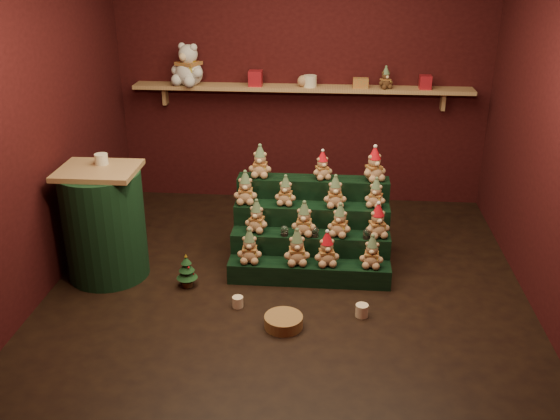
# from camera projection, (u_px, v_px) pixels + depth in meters

# --- Properties ---
(ground) EXTENTS (4.00, 4.00, 0.00)m
(ground) POSITION_uv_depth(u_px,v_px,m) (288.00, 283.00, 5.40)
(ground) COLOR black
(ground) RESTS_ON ground
(back_wall) EXTENTS (4.00, 0.10, 2.80)m
(back_wall) POSITION_uv_depth(u_px,v_px,m) (302.00, 75.00, 6.73)
(back_wall) COLOR black
(back_wall) RESTS_ON ground
(front_wall) EXTENTS (4.00, 0.10, 2.80)m
(front_wall) POSITION_uv_depth(u_px,v_px,m) (257.00, 242.00, 2.98)
(front_wall) COLOR black
(front_wall) RESTS_ON ground
(left_wall) EXTENTS (0.10, 4.00, 2.80)m
(left_wall) POSITION_uv_depth(u_px,v_px,m) (35.00, 120.00, 5.02)
(left_wall) COLOR black
(left_wall) RESTS_ON ground
(right_wall) EXTENTS (0.10, 4.00, 2.80)m
(right_wall) POSITION_uv_depth(u_px,v_px,m) (560.00, 133.00, 4.69)
(right_wall) COLOR black
(right_wall) RESTS_ON ground
(back_shelf) EXTENTS (3.60, 0.26, 0.24)m
(back_shelf) POSITION_uv_depth(u_px,v_px,m) (301.00, 89.00, 6.61)
(back_shelf) COLOR tan
(back_shelf) RESTS_ON ground
(riser_tier_front) EXTENTS (1.40, 0.22, 0.18)m
(riser_tier_front) POSITION_uv_depth(u_px,v_px,m) (309.00, 273.00, 5.39)
(riser_tier_front) COLOR black
(riser_tier_front) RESTS_ON ground
(riser_tier_midfront) EXTENTS (1.40, 0.22, 0.36)m
(riser_tier_midfront) POSITION_uv_depth(u_px,v_px,m) (310.00, 252.00, 5.56)
(riser_tier_midfront) COLOR black
(riser_tier_midfront) RESTS_ON ground
(riser_tier_midback) EXTENTS (1.40, 0.22, 0.54)m
(riser_tier_midback) POSITION_uv_depth(u_px,v_px,m) (311.00, 232.00, 5.72)
(riser_tier_midback) COLOR black
(riser_tier_midback) RESTS_ON ground
(riser_tier_back) EXTENTS (1.40, 0.22, 0.72)m
(riser_tier_back) POSITION_uv_depth(u_px,v_px,m) (312.00, 214.00, 5.89)
(riser_tier_back) COLOR black
(riser_tier_back) RESTS_ON ground
(teddy_0) EXTENTS (0.22, 0.20, 0.30)m
(teddy_0) POSITION_uv_depth(u_px,v_px,m) (250.00, 246.00, 5.33)
(teddy_0) COLOR tan
(teddy_0) RESTS_ON riser_tier_front
(teddy_1) EXTENTS (0.25, 0.23, 0.31)m
(teddy_1) POSITION_uv_depth(u_px,v_px,m) (297.00, 247.00, 5.30)
(teddy_1) COLOR tan
(teddy_1) RESTS_ON riser_tier_front
(teddy_2) EXTENTS (0.25, 0.23, 0.30)m
(teddy_2) POSITION_uv_depth(u_px,v_px,m) (327.00, 249.00, 5.28)
(teddy_2) COLOR tan
(teddy_2) RESTS_ON riser_tier_front
(teddy_3) EXTENTS (0.22, 0.20, 0.28)m
(teddy_3) POSITION_uv_depth(u_px,v_px,m) (372.00, 251.00, 5.25)
(teddy_3) COLOR tan
(teddy_3) RESTS_ON riser_tier_front
(teddy_4) EXTENTS (0.24, 0.22, 0.29)m
(teddy_4) POSITION_uv_depth(u_px,v_px,m) (257.00, 216.00, 5.48)
(teddy_4) COLOR tan
(teddy_4) RESTS_ON riser_tier_midfront
(teddy_5) EXTENTS (0.23, 0.21, 0.30)m
(teddy_5) POSITION_uv_depth(u_px,v_px,m) (304.00, 219.00, 5.42)
(teddy_5) COLOR tan
(teddy_5) RESTS_ON riser_tier_midfront
(teddy_6) EXTENTS (0.25, 0.24, 0.29)m
(teddy_6) POSITION_uv_depth(u_px,v_px,m) (340.00, 220.00, 5.40)
(teddy_6) COLOR tan
(teddy_6) RESTS_ON riser_tier_midfront
(teddy_7) EXTENTS (0.26, 0.25, 0.30)m
(teddy_7) POSITION_uv_depth(u_px,v_px,m) (378.00, 221.00, 5.38)
(teddy_7) COLOR tan
(teddy_7) RESTS_ON riser_tier_midfront
(teddy_8) EXTENTS (0.22, 0.20, 0.30)m
(teddy_8) POSITION_uv_depth(u_px,v_px,m) (245.00, 188.00, 5.61)
(teddy_8) COLOR tan
(teddy_8) RESTS_ON riser_tier_midback
(teddy_9) EXTENTS (0.21, 0.19, 0.27)m
(teddy_9) POSITION_uv_depth(u_px,v_px,m) (286.00, 190.00, 5.59)
(teddy_9) COLOR tan
(teddy_9) RESTS_ON riser_tier_midback
(teddy_10) EXTENTS (0.22, 0.20, 0.29)m
(teddy_10) POSITION_uv_depth(u_px,v_px,m) (335.00, 192.00, 5.53)
(teddy_10) COLOR tan
(teddy_10) RESTS_ON riser_tier_midback
(teddy_11) EXTENTS (0.23, 0.22, 0.27)m
(teddy_11) POSITION_uv_depth(u_px,v_px,m) (376.00, 193.00, 5.54)
(teddy_11) COLOR tan
(teddy_11) RESTS_ON riser_tier_midback
(teddy_12) EXTENTS (0.22, 0.20, 0.30)m
(teddy_12) POSITION_uv_depth(u_px,v_px,m) (260.00, 161.00, 5.73)
(teddy_12) COLOR tan
(teddy_12) RESTS_ON riser_tier_back
(teddy_13) EXTENTS (0.23, 0.22, 0.26)m
(teddy_13) POSITION_uv_depth(u_px,v_px,m) (322.00, 165.00, 5.69)
(teddy_13) COLOR tan
(teddy_13) RESTS_ON riser_tier_back
(teddy_14) EXTENTS (0.29, 0.28, 0.31)m
(teddy_14) POSITION_uv_depth(u_px,v_px,m) (374.00, 164.00, 5.64)
(teddy_14) COLOR tan
(teddy_14) RESTS_ON riser_tier_back
(snow_globe_a) EXTENTS (0.07, 0.07, 0.09)m
(snow_globe_a) POSITION_uv_depth(u_px,v_px,m) (284.00, 231.00, 5.43)
(snow_globe_a) COLOR black
(snow_globe_a) RESTS_ON riser_tier_midfront
(snow_globe_b) EXTENTS (0.07, 0.07, 0.09)m
(snow_globe_b) POSITION_uv_depth(u_px,v_px,m) (315.00, 232.00, 5.41)
(snow_globe_b) COLOR black
(snow_globe_b) RESTS_ON riser_tier_midfront
(snow_globe_c) EXTENTS (0.07, 0.07, 0.09)m
(snow_globe_c) POSITION_uv_depth(u_px,v_px,m) (367.00, 234.00, 5.38)
(snow_globe_c) COLOR black
(snow_globe_c) RESTS_ON riser_tier_midfront
(side_table) EXTENTS (0.69, 0.69, 1.00)m
(side_table) POSITION_uv_depth(u_px,v_px,m) (104.00, 223.00, 5.36)
(side_table) COLOR tan
(side_table) RESTS_ON ground
(table_ornament) EXTENTS (0.11, 0.11, 0.09)m
(table_ornament) POSITION_uv_depth(u_px,v_px,m) (101.00, 159.00, 5.24)
(table_ornament) COLOR beige
(table_ornament) RESTS_ON side_table
(mini_christmas_tree) EXTENTS (0.18, 0.18, 0.31)m
(mini_christmas_tree) POSITION_uv_depth(u_px,v_px,m) (187.00, 271.00, 5.30)
(mini_christmas_tree) COLOR #452F18
(mini_christmas_tree) RESTS_ON ground
(mug_left) EXTENTS (0.09, 0.09, 0.09)m
(mug_left) POSITION_uv_depth(u_px,v_px,m) (238.00, 302.00, 5.04)
(mug_left) COLOR beige
(mug_left) RESTS_ON ground
(mug_right) EXTENTS (0.10, 0.10, 0.10)m
(mug_right) POSITION_uv_depth(u_px,v_px,m) (362.00, 310.00, 4.91)
(mug_right) COLOR beige
(mug_right) RESTS_ON ground
(wicker_basket) EXTENTS (0.32, 0.32, 0.09)m
(wicker_basket) POSITION_uv_depth(u_px,v_px,m) (284.00, 322.00, 4.77)
(wicker_basket) COLOR #93613B
(wicker_basket) RESTS_ON ground
(white_bear) EXTENTS (0.50, 0.48, 0.55)m
(white_bear) POSITION_uv_depth(u_px,v_px,m) (188.00, 59.00, 6.56)
(white_bear) COLOR silver
(white_bear) RESTS_ON back_shelf
(brown_bear) EXTENTS (0.20, 0.20, 0.22)m
(brown_bear) POSITION_uv_depth(u_px,v_px,m) (386.00, 78.00, 6.46)
(brown_bear) COLOR #462917
(brown_bear) RESTS_ON back_shelf
(gift_tin_red_a) EXTENTS (0.14, 0.14, 0.16)m
(gift_tin_red_a) POSITION_uv_depth(u_px,v_px,m) (256.00, 78.00, 6.59)
(gift_tin_red_a) COLOR #AD1A26
(gift_tin_red_a) RESTS_ON back_shelf
(gift_tin_cream) EXTENTS (0.14, 0.14, 0.12)m
(gift_tin_cream) POSITION_uv_depth(u_px,v_px,m) (310.00, 81.00, 6.55)
(gift_tin_cream) COLOR beige
(gift_tin_cream) RESTS_ON back_shelf
(gift_tin_red_b) EXTENTS (0.12, 0.12, 0.14)m
(gift_tin_red_b) POSITION_uv_depth(u_px,v_px,m) (425.00, 82.00, 6.45)
(gift_tin_red_b) COLOR #AD1A26
(gift_tin_red_b) RESTS_ON back_shelf
(shelf_plush_ball) EXTENTS (0.12, 0.12, 0.12)m
(shelf_plush_ball) POSITION_uv_depth(u_px,v_px,m) (303.00, 81.00, 6.55)
(shelf_plush_ball) COLOR tan
(shelf_plush_ball) RESTS_ON back_shelf
(scarf_gift_box) EXTENTS (0.16, 0.10, 0.10)m
(scarf_gift_box) POSITION_uv_depth(u_px,v_px,m) (361.00, 83.00, 6.51)
(scarf_gift_box) COLOR #D1501D
(scarf_gift_box) RESTS_ON back_shelf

